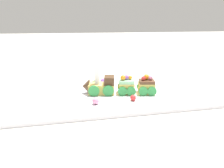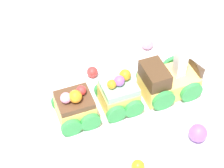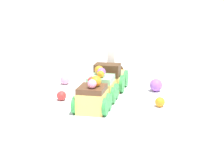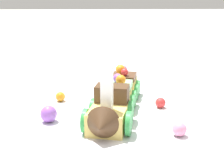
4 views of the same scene
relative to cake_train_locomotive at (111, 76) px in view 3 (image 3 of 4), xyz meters
The scene contains 9 objects.
ground_plane 0.08m from the cake_train_locomotive, 153.50° to the left, with size 10.00×10.00×0.00m, color beige.
display_board 0.08m from the cake_train_locomotive, 153.50° to the left, with size 0.78×0.35×0.01m, color white.
cake_train_locomotive is the anchor object (origin of this frame).
cake_car_mint 0.10m from the cake_train_locomotive, 167.04° to the left, with size 0.08×0.08×0.07m.
cake_car_chocolate 0.18m from the cake_train_locomotive, 167.20° to the left, with size 0.08×0.08×0.07m.
gumball_orange 0.18m from the cake_train_locomotive, 146.64° to the right, with size 0.02×0.02×0.02m, color orange.
gumball_red 0.15m from the cake_train_locomotive, 132.68° to the left, with size 0.02×0.02×0.02m, color red.
gumball_pink 0.12m from the cake_train_locomotive, 74.24° to the left, with size 0.02×0.02×0.02m, color pink.
gumball_purple 0.11m from the cake_train_locomotive, 108.71° to the right, with size 0.03×0.03×0.03m, color #9956C6.
Camera 3 is at (-0.80, -0.01, 0.25)m, focal length 60.00 mm.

